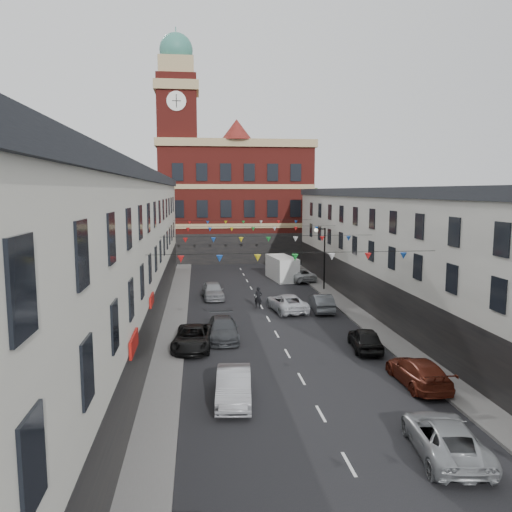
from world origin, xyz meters
name	(u,v)px	position (x,y,z in m)	size (l,w,h in m)	color
ground	(277,334)	(0.00, 0.00, 0.00)	(160.00, 160.00, 0.00)	black
pavement_left	(173,328)	(-6.90, 2.00, 0.07)	(1.80, 64.00, 0.15)	#605E5B
pavement_right	(367,322)	(6.90, 2.00, 0.07)	(1.80, 64.00, 0.15)	#605E5B
terrace_left	(94,255)	(-11.78, 1.00, 5.35)	(8.40, 56.00, 10.70)	silver
terrace_right	(441,257)	(11.78, 1.00, 4.85)	(8.40, 56.00, 9.70)	silver
civic_building	(234,200)	(0.00, 37.95, 8.14)	(20.60, 13.30, 18.50)	maroon
clock_tower	(178,148)	(-7.50, 35.00, 14.93)	(5.60, 5.60, 30.00)	maroon
distant_hill	(204,215)	(-4.00, 62.00, 5.00)	(40.00, 14.00, 10.00)	#2F5326
street_lamp	(322,250)	(6.55, 14.00, 3.90)	(1.10, 0.36, 6.00)	black
car_left_b	(234,386)	(-3.60, -10.27, 0.72)	(1.53, 4.39, 1.45)	#97999E
car_left_c	(193,338)	(-5.50, -2.41, 0.67)	(2.22, 4.82, 1.34)	black
car_left_d	(223,329)	(-3.60, -0.66, 0.68)	(1.90, 4.68, 1.36)	#3A3D41
car_left_e	(213,290)	(-3.85, 11.54, 0.74)	(1.75, 4.36, 1.49)	gray
car_right_b	(445,437)	(3.60, -15.77, 0.66)	(2.19, 4.76, 1.32)	gray
car_right_c	(418,372)	(5.50, -9.44, 0.67)	(1.89, 4.64, 1.35)	#5C1F12
car_right_d	(365,339)	(4.75, -3.85, 0.68)	(1.60, 3.98, 1.35)	black
car_right_e	(321,303)	(4.53, 5.93, 0.70)	(1.48, 4.25, 1.40)	#515559
car_right_f	(300,275)	(5.50, 19.22, 0.70)	(2.31, 5.02, 1.39)	#B3B5B8
moving_car	(287,303)	(1.80, 6.21, 0.70)	(2.31, 5.01, 1.39)	silver
white_van	(282,268)	(3.80, 20.34, 1.24)	(2.16, 5.61, 2.48)	white
pedestrian	(258,298)	(-0.32, 7.53, 0.87)	(0.63, 0.42, 1.74)	black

